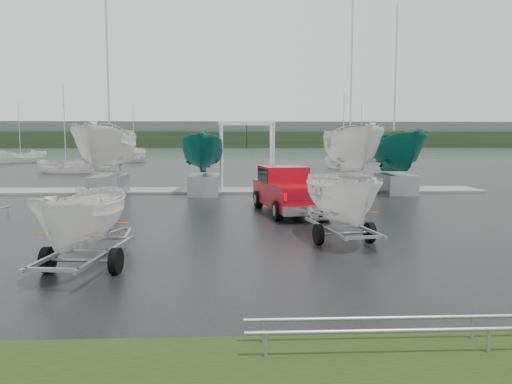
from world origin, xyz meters
The scene contains 19 objects.
ground_plane centered at (0.00, 0.00, 0.00)m, with size 120.00×120.00×0.00m, color black.
lake centered at (0.00, 100.00, -0.01)m, with size 300.00×300.00×0.00m, color gray.
dock centered at (0.00, 13.00, 0.05)m, with size 30.00×3.00×0.12m, color gray.
treeline centered at (0.00, 170.00, 3.00)m, with size 300.00×8.00×6.00m, color black.
far_hill centered at (0.00, 178.00, 5.00)m, with size 300.00×6.00×10.00m, color #4C5651.
pickup_truck centered at (2.62, 4.32, 0.99)m, with size 2.79×5.94×1.90m.
trailer_hitched centered at (3.59, -1.96, 2.50)m, with size 1.85×3.74×4.60m.
trailer_parked centered at (-3.08, -4.95, 2.34)m, with size 1.84×3.71×4.28m.
boat_hoist centered at (1.18, 13.00, 2.67)m, with size 3.30×2.18×4.12m.
keelboat_0 centered at (-6.42, 11.00, 4.37)m, with size 2.75×3.20×10.93m.
keelboat_1 centered at (-1.24, 11.20, 3.59)m, with size 2.28×3.20×7.15m.
keelboat_2 centered at (6.96, 11.00, 4.30)m, with size 2.70×3.20×10.88m.
keelboat_3 centered at (9.55, 11.30, 3.82)m, with size 2.40×3.20×10.57m.
mast_rack_2 centered at (4.00, -9.50, 0.35)m, with size 7.00×0.56×0.06m.
moored_boat_0 centered at (-14.98, 30.14, 0.01)m, with size 2.61×2.57×10.88m.
moored_boat_1 centered at (-13.33, 53.59, 0.00)m, with size 3.34×3.41×11.98m.
moored_boat_2 centered at (11.95, 35.64, 0.01)m, with size 2.75×2.78×10.79m.
moored_boat_3 centered at (18.69, 54.52, 0.00)m, with size 3.40×3.36×11.54m.
moored_boat_4 centered at (-27.95, 51.54, 0.00)m, with size 3.91×3.91×11.63m.
Camera 1 is at (0.35, -16.45, 3.04)m, focal length 35.00 mm.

